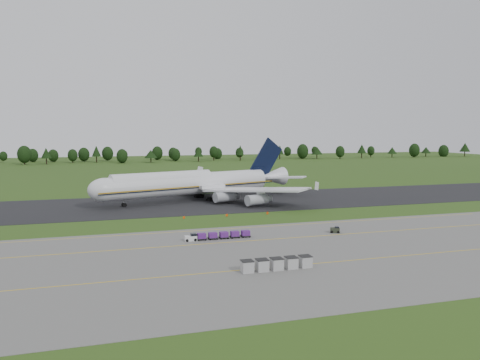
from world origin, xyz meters
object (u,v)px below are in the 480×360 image
object	(u,v)px
aircraft	(193,183)
utility_cart	(335,230)
uld_row	(277,264)
edge_markers	(227,215)
baggage_train	(217,235)

from	to	relation	value
aircraft	utility_cart	xyz separation A→B (m)	(19.81, -53.84, -4.90)
utility_cart	uld_row	world-z (taller)	uld_row
utility_cart	edge_markers	xyz separation A→B (m)	(-16.92, 24.98, -0.30)
uld_row	utility_cart	bearing A→B (deg)	44.89
baggage_train	edge_markers	xyz separation A→B (m)	(8.29, 23.58, -0.51)
uld_row	edge_markers	world-z (taller)	uld_row
baggage_train	edge_markers	distance (m)	25.00
baggage_train	utility_cart	world-z (taller)	baggage_train
aircraft	edge_markers	size ratio (longest dim) A/B	3.06
baggage_train	utility_cart	xyz separation A→B (m)	(25.21, -1.41, -0.22)
utility_cart	uld_row	bearing A→B (deg)	-135.11
aircraft	uld_row	world-z (taller)	aircraft
baggage_train	uld_row	size ratio (longest dim) A/B	1.16
uld_row	edge_markers	xyz separation A→B (m)	(4.30, 46.12, -0.70)
aircraft	uld_row	xyz separation A→B (m)	(-1.41, -74.98, -4.50)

